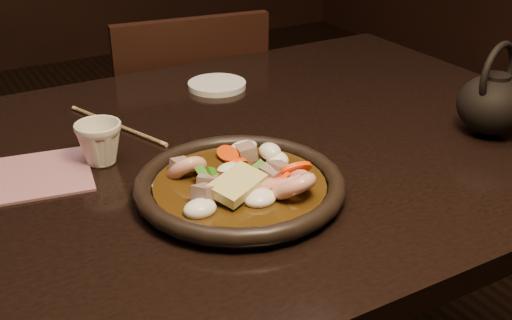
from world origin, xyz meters
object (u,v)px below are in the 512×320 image
tea_cup (99,142)px  teapot (493,101)px  plate (240,186)px  chair (185,149)px  table (156,208)px

tea_cup → teapot: 0.67m
plate → teapot: size_ratio=1.89×
chair → teapot: teapot is taller
table → teapot: size_ratio=9.75×
tea_cup → teapot: size_ratio=0.46×
chair → tea_cup: size_ratio=11.33×
teapot → plate: bearing=162.0°
chair → tea_cup: chair is taller
table → chair: chair is taller
plate → tea_cup: bearing=124.5°
chair → plate: size_ratio=2.73×
chair → tea_cup: bearing=63.1°
plate → tea_cup: 0.25m
chair → teapot: bearing=116.1°
chair → teapot: size_ratio=5.16×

